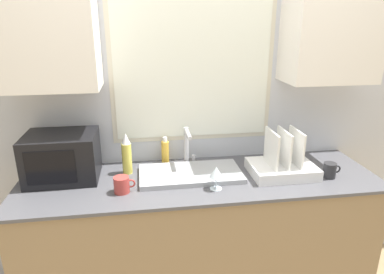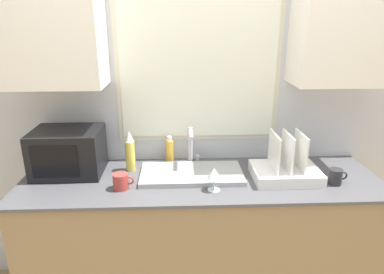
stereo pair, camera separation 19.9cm
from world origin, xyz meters
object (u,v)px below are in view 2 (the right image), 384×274
Objects in this scene: faucet at (191,144)px; mug_near_sink at (121,181)px; spray_bottle at (130,152)px; soap_bottle at (170,151)px; wine_glass at (214,174)px; dish_rack at (286,170)px; microwave at (68,152)px.

faucet is 0.54m from mug_near_sink.
spray_bottle reaches higher than soap_bottle.
wine_glass is at bearing -58.26° from soap_bottle.
spray_bottle is at bearing -154.37° from soap_bottle.
spray_bottle reaches higher than faucet.
spray_bottle is 1.93× the size of wine_glass.
spray_bottle is at bearing 84.81° from mug_near_sink.
faucet is at bearing 37.40° from mug_near_sink.
dish_rack is at bearing -21.72° from faucet.
faucet is 0.62× the size of microwave.
spray_bottle is 2.21× the size of mug_near_sink.
dish_rack is 0.77m from soap_bottle.
dish_rack is at bearing -9.80° from spray_bottle.
faucet is 0.17m from soap_bottle.
mug_near_sink is at bearing -125.87° from soap_bottle.
faucet is 1.39× the size of soap_bottle.
faucet is 0.78m from microwave.
wine_glass is at bearing -163.68° from dish_rack.
faucet is 0.65× the size of dish_rack.
soap_bottle is at bearing 12.34° from microwave.
microwave is 1.56× the size of spray_bottle.
mug_near_sink is at bearing -174.66° from dish_rack.
microwave is 1.05× the size of dish_rack.
soap_bottle is 0.49m from wine_glass.
microwave is 3.02× the size of wine_glass.
mug_near_sink is 0.88× the size of wine_glass.
dish_rack is 0.99m from mug_near_sink.
wine_glass is at bearing -72.17° from faucet.
dish_rack is at bearing -21.89° from soap_bottle.
mug_near_sink is (-0.02, -0.26, -0.08)m from spray_bottle.
microwave is at bearing 173.73° from dish_rack.
soap_bottle is at bearing 25.63° from spray_bottle.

